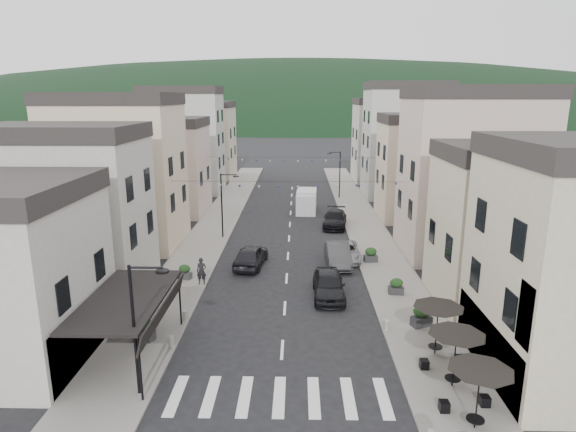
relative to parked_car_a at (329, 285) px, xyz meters
name	(u,v)px	position (x,y,z in m)	size (l,w,h in m)	color
ground	(277,428)	(-2.80, -12.81, -0.84)	(700.00, 700.00, 0.00)	black
sidewalk_left	(218,221)	(-10.30, 19.19, -0.78)	(4.00, 76.00, 0.12)	slate
sidewalk_right	(362,222)	(4.70, 19.19, -0.78)	(4.00, 76.00, 0.12)	slate
hill_backdrop	(297,117)	(-2.80, 287.19, -0.84)	(640.00, 360.00, 70.00)	black
boutique_awning	(131,300)	(-10.05, -7.81, 2.27)	(3.77, 7.50, 3.28)	black
buildings_row_left	(163,156)	(-17.30, 24.95, 5.28)	(10.20, 54.16, 14.00)	#AEA89F
buildings_row_right	(423,156)	(11.70, 23.79, 5.47)	(10.20, 54.16, 14.50)	#B8AF92
cafe_terrace	(456,340)	(4.90, -10.01, 1.51)	(2.50, 8.10, 2.53)	black
streetlamp_left_near	(140,317)	(-8.62, -10.81, 2.85)	(1.70, 0.56, 6.00)	black
streetlamp_left_far	(225,199)	(-8.62, 13.19, 2.85)	(1.70, 0.56, 6.00)	black
streetlamp_right_far	(338,170)	(3.02, 31.19, 2.85)	(1.70, 0.56, 6.00)	black
bollards	(282,347)	(-2.80, -7.31, -0.42)	(11.66, 10.26, 0.60)	gray
bunting_near	(288,186)	(-2.80, 9.19, 4.81)	(19.00, 0.28, 0.62)	black
bunting_far	(291,160)	(-2.80, 25.19, 4.81)	(19.00, 0.28, 0.62)	black
parked_car_a	(329,285)	(0.00, 0.00, 0.00)	(1.99, 4.96, 1.69)	black
parked_car_b	(338,255)	(1.10, 6.11, -0.02)	(1.74, 4.98, 1.64)	#323235
parked_car_c	(345,251)	(1.80, 7.48, -0.18)	(2.22, 4.82, 1.34)	gray
parked_car_d	(335,219)	(1.72, 17.46, -0.05)	(2.22, 5.45, 1.58)	black
parked_car_e	(251,256)	(-5.60, 5.71, 0.00)	(2.00, 4.97, 1.69)	black
delivery_van	(307,200)	(-1.01, 24.05, 0.43)	(2.44, 5.52, 2.59)	#BCBCBE
pedestrian_a	(201,271)	(-8.60, 1.74, 0.21)	(0.68, 0.45, 1.87)	black
pedestrian_b	(152,285)	(-11.24, -0.84, 0.22)	(0.92, 0.71, 1.89)	black
planter_la	(144,329)	(-10.15, -6.08, -0.13)	(1.24, 0.96, 1.22)	#313133
planter_lb	(185,272)	(-10.00, 2.73, -0.22)	(1.05, 0.84, 1.04)	#333336
planter_ra	(422,316)	(4.94, -4.22, -0.12)	(1.25, 0.97, 1.24)	#28282A
planter_rb	(396,286)	(4.43, 0.28, -0.20)	(1.00, 0.60, 1.08)	#28282A
planter_rc	(371,255)	(3.70, 6.61, -0.17)	(1.10, 0.71, 1.15)	#2B2B2D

